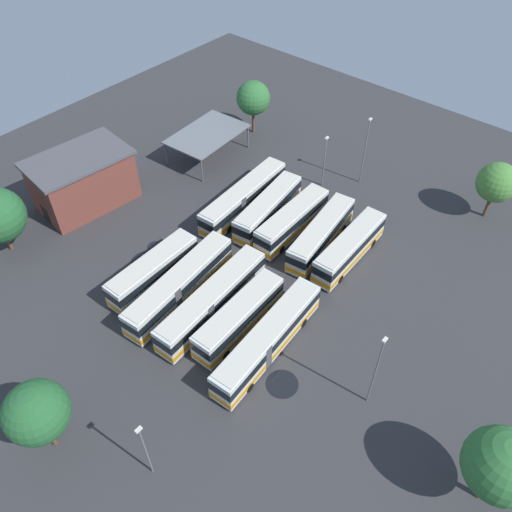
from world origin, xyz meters
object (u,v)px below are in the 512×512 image
at_px(tree_east_edge, 253,98).
at_px(bus_row0_slot3, 180,285).
at_px(bus_row1_slot0, 350,247).
at_px(tree_northeast, 502,466).
at_px(bus_row0_slot2, 212,301).
at_px(bus_row1_slot4, 244,198).
at_px(lamp_post_by_building, 145,449).
at_px(depot_building, 83,180).
at_px(bus_row1_slot3, 268,208).
at_px(maintenance_shelter, 207,134).
at_px(tree_north_edge, 497,183).
at_px(bus_row0_slot0, 268,339).
at_px(tree_south_edge, 37,412).
at_px(lamp_post_far_corner, 324,159).
at_px(lamp_post_mid_lot, 376,369).
at_px(bus_row1_slot1, 321,234).
at_px(bus_row0_slot4, 153,271).
at_px(lamp_post_near_entrance, 365,149).
at_px(bus_row1_slot2, 292,220).
at_px(bus_row0_slot1, 239,317).

bearing_deg(tree_east_edge, bus_row0_slot3, -152.53).
height_order(bus_row1_slot0, tree_northeast, tree_northeast).
distance_m(bus_row0_slot2, tree_northeast, 28.94).
bearing_deg(bus_row1_slot4, lamp_post_by_building, -151.28).
bearing_deg(bus_row0_slot2, depot_building, 83.50).
relative_size(bus_row1_slot3, maintenance_shelter, 1.07).
bearing_deg(bus_row1_slot0, lamp_post_by_building, -177.54).
relative_size(maintenance_shelter, tree_northeast, 1.33).
relative_size(tree_east_edge, tree_north_edge, 1.07).
relative_size(bus_row0_slot0, tree_north_edge, 1.98).
bearing_deg(bus_row1_slot3, tree_south_edge, -172.30).
bearing_deg(lamp_post_far_corner, tree_north_edge, -67.22).
xyz_separation_m(depot_building, lamp_post_mid_lot, (-1.19, -42.59, 1.67)).
bearing_deg(bus_row1_slot0, bus_row0_slot0, -176.38).
height_order(bus_row0_slot3, bus_row1_slot1, same).
relative_size(maintenance_shelter, tree_north_edge, 1.50).
relative_size(bus_row0_slot0, bus_row1_slot3, 1.22).
bearing_deg(lamp_post_mid_lot, maintenance_shelter, 63.80).
xyz_separation_m(bus_row0_slot2, bus_row1_slot0, (15.69, -6.37, -0.00)).
distance_m(bus_row0_slot0, bus_row0_slot4, 15.14).
height_order(lamp_post_by_building, lamp_post_near_entrance, lamp_post_near_entrance).
height_order(bus_row1_slot0, tree_south_edge, tree_south_edge).
bearing_deg(bus_row1_slot2, bus_row1_slot3, 92.08).
relative_size(bus_row1_slot1, bus_row1_slot2, 1.06).
bearing_deg(bus_row0_slot4, tree_north_edge, -33.70).
relative_size(bus_row1_slot1, tree_northeast, 1.47).
xyz_separation_m(bus_row0_slot0, bus_row0_slot4, (-1.02, 15.11, -0.00)).
bearing_deg(lamp_post_near_entrance, bus_row1_slot0, -152.86).
bearing_deg(tree_south_edge, tree_north_edge, -16.61).
relative_size(bus_row1_slot3, lamp_post_far_corner, 1.65).
xyz_separation_m(bus_row0_slot1, bus_row1_slot4, (14.41, 12.10, 0.00)).
distance_m(bus_row1_slot0, bus_row1_slot2, 7.78).
distance_m(bus_row0_slot3, bus_row1_slot3, 15.74).
bearing_deg(lamp_post_mid_lot, lamp_post_by_building, 149.48).
distance_m(bus_row0_slot0, bus_row1_slot2, 17.54).
height_order(lamp_post_far_corner, tree_northeast, tree_northeast).
relative_size(bus_row0_slot0, lamp_post_by_building, 2.03).
xyz_separation_m(bus_row1_slot2, tree_east_edge, (14.30, 18.33, 3.68)).
height_order(lamp_post_near_entrance, tree_northeast, lamp_post_near_entrance).
bearing_deg(bus_row0_slot3, tree_north_edge, -29.50).
bearing_deg(bus_row0_slot3, lamp_post_by_building, -140.94).
bearing_deg(bus_row1_slot2, bus_row1_slot4, 94.13).
bearing_deg(bus_row1_slot0, lamp_post_mid_lot, -141.30).
xyz_separation_m(bus_row0_slot4, bus_row1_slot3, (16.09, -2.75, 0.00)).
xyz_separation_m(bus_row1_slot3, tree_north_edge, (18.27, -20.17, 3.24)).
distance_m(bus_row0_slot1, bus_row0_slot4, 11.28).
height_order(bus_row0_slot4, bus_row1_slot1, same).
relative_size(bus_row1_slot1, depot_building, 0.97).
bearing_deg(lamp_post_mid_lot, tree_northeast, -97.61).
bearing_deg(bus_row0_slot3, bus_row1_slot3, 3.43).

